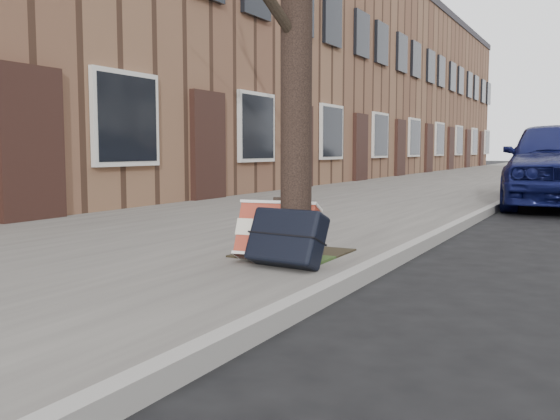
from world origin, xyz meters
The scene contains 7 objects.
ground centered at (0.00, 0.00, 0.00)m, with size 120.00×120.00×0.00m, color black.
near_sidewalk centered at (-3.70, 15.00, 0.06)m, with size 5.00×70.00×0.12m, color slate.
house_near centered at (-9.60, 16.00, 3.50)m, with size 6.80×40.00×7.00m, color brown.
dirt_patch centered at (-2.00, 1.20, 0.13)m, with size 0.85×0.85×0.01m, color black.
suitcase_red centered at (-1.94, 0.79, 0.37)m, with size 0.63×0.18×0.46m, color maroon.
suitcase_navy centered at (-1.76, 0.61, 0.36)m, with size 0.60×0.19×0.43m, color black.
car_near_front centered at (-0.37, 8.67, 0.80)m, with size 1.89×4.69×1.60m, color #0E1347.
Camera 1 is at (0.40, -3.61, 1.02)m, focal length 40.00 mm.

